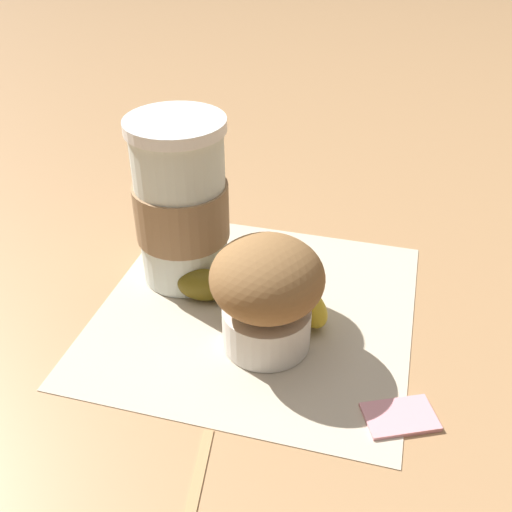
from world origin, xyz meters
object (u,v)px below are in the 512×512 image
coffee_cup (181,204)px  muffin (267,291)px  banana (257,292)px  sugar_packet (400,415)px

coffee_cup → muffin: bearing=-45.0°
coffee_cup → banana: coffee_cup is taller
coffee_cup → muffin: coffee_cup is taller
muffin → sugar_packet: muffin is taller
banana → sugar_packet: bearing=-43.5°
sugar_packet → muffin: bearing=147.7°
banana → sugar_packet: size_ratio=2.80×
muffin → banana: (-0.01, 0.05, -0.04)m
banana → sugar_packet: banana is taller
coffee_cup → muffin: size_ratio=1.60×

